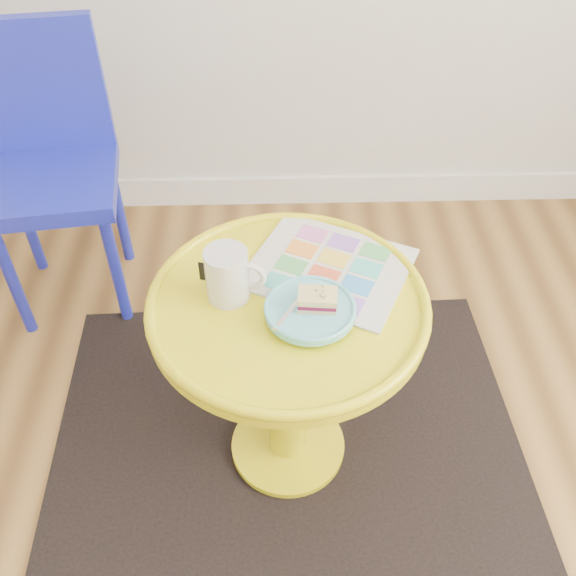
{
  "coord_description": "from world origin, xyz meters",
  "views": [
    {
      "loc": [
        0.31,
        -0.15,
        1.57
      ],
      "look_at": [
        0.34,
        0.83,
        0.62
      ],
      "focal_mm": 40.0,
      "sensor_mm": 36.0,
      "label": 1
    }
  ],
  "objects_px": {
    "side_table": "(288,351)",
    "newspaper": "(329,268)",
    "mug": "(228,274)",
    "chair": "(48,155)",
    "plate": "(310,310)"
  },
  "relations": [
    {
      "from": "chair",
      "to": "mug",
      "type": "distance_m",
      "value": 0.92
    },
    {
      "from": "mug",
      "to": "plate",
      "type": "relative_size",
      "value": 0.69
    },
    {
      "from": "mug",
      "to": "plate",
      "type": "bearing_deg",
      "value": -8.87
    },
    {
      "from": "side_table",
      "to": "newspaper",
      "type": "relative_size",
      "value": 1.79
    },
    {
      "from": "newspaper",
      "to": "mug",
      "type": "relative_size",
      "value": 2.6
    },
    {
      "from": "plate",
      "to": "chair",
      "type": "bearing_deg",
      "value": 134.42
    },
    {
      "from": "chair",
      "to": "mug",
      "type": "xyz_separation_m",
      "value": [
        0.58,
        -0.7,
        0.14
      ]
    },
    {
      "from": "chair",
      "to": "mug",
      "type": "relative_size",
      "value": 6.69
    },
    {
      "from": "chair",
      "to": "newspaper",
      "type": "height_order",
      "value": "chair"
    },
    {
      "from": "side_table",
      "to": "chair",
      "type": "relative_size",
      "value": 0.69
    },
    {
      "from": "newspaper",
      "to": "mug",
      "type": "bearing_deg",
      "value": -133.79
    },
    {
      "from": "side_table",
      "to": "mug",
      "type": "height_order",
      "value": "mug"
    },
    {
      "from": "newspaper",
      "to": "mug",
      "type": "height_order",
      "value": "mug"
    },
    {
      "from": "side_table",
      "to": "mug",
      "type": "distance_m",
      "value": 0.26
    },
    {
      "from": "side_table",
      "to": "newspaper",
      "type": "bearing_deg",
      "value": 46.86
    }
  ]
}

